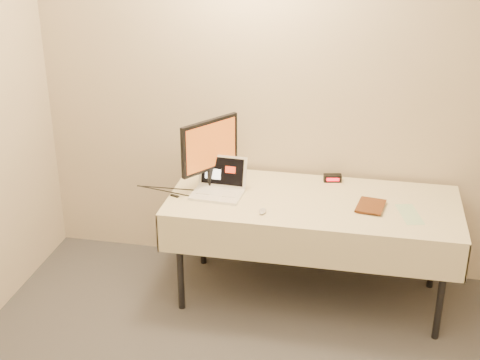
% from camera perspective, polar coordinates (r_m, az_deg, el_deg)
% --- Properties ---
extents(back_wall, '(4.00, 0.10, 2.70)m').
position_cam_1_polar(back_wall, '(4.52, 7.22, 7.79)').
color(back_wall, beige).
rests_on(back_wall, ground).
extents(table, '(1.86, 0.81, 0.74)m').
position_cam_1_polar(table, '(4.34, 6.26, -2.43)').
color(table, black).
rests_on(table, ground).
extents(laptop, '(0.34, 0.30, 0.22)m').
position_cam_1_polar(laptop, '(4.37, -1.78, -0.41)').
color(laptop, white).
rests_on(laptop, table).
extents(monitor, '(0.29, 0.39, 0.47)m').
position_cam_1_polar(monitor, '(4.36, -2.58, 2.70)').
color(monitor, black).
rests_on(monitor, table).
extents(book, '(0.17, 0.05, 0.22)m').
position_cam_1_polar(book, '(4.23, 10.09, -0.84)').
color(book, '#92491A').
rests_on(book, table).
extents(alarm_clock, '(0.13, 0.07, 0.05)m').
position_cam_1_polar(alarm_clock, '(4.58, 7.90, 0.17)').
color(alarm_clock, black).
rests_on(alarm_clock, table).
extents(clicker, '(0.04, 0.09, 0.02)m').
position_cam_1_polar(clicker, '(4.12, 1.93, -2.67)').
color(clicker, '#BABABC').
rests_on(clicker, table).
extents(paper_form, '(0.18, 0.30, 0.00)m').
position_cam_1_polar(paper_form, '(4.23, 14.27, -2.84)').
color(paper_form, '#AED6AA').
rests_on(paper_form, table).
extents(usb_dongle, '(0.06, 0.04, 0.01)m').
position_cam_1_polar(usb_dongle, '(4.35, -5.61, -1.35)').
color(usb_dongle, black).
rests_on(usb_dongle, table).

